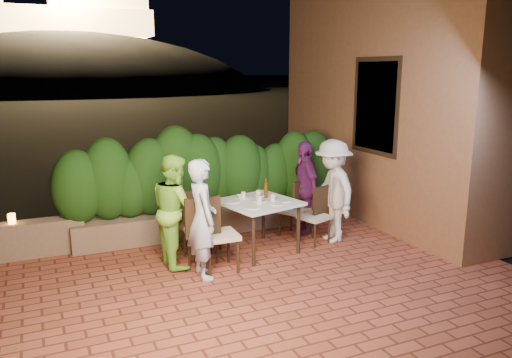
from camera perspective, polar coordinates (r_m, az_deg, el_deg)
ground at (r=6.12m, az=-0.23°, el=-12.70°), size 400.00×400.00×0.00m
terrace_floor at (r=6.56m, az=-2.03°, el=-11.44°), size 7.00×6.00×0.15m
building_wall at (r=9.16m, az=15.83°, el=11.48°), size 1.60×5.00×5.00m
window_pane at (r=8.31m, az=13.65°, el=8.09°), size 0.08×1.00×1.40m
window_frame at (r=8.30m, az=13.60°, el=8.09°), size 0.06×1.15×1.55m
planter at (r=8.11m, az=-5.52°, el=-4.67°), size 4.20×0.55×0.40m
hedge at (r=7.93m, az=-5.63°, el=0.52°), size 4.00×0.70×1.10m
parapet at (r=7.75m, az=-27.19°, el=-6.48°), size 2.20×0.30×0.50m
hill at (r=65.54m, az=-20.32°, el=5.90°), size 52.00×40.00×22.00m
fortress at (r=65.68m, az=-21.31°, el=18.55°), size 26.00×8.00×8.00m
dining_table at (r=7.19m, az=0.33°, el=-5.42°), size 1.18×1.18×0.75m
plate_nw at (r=6.73m, az=-0.37°, el=-3.28°), size 0.21×0.21×0.01m
plate_sw at (r=7.04m, az=-2.67°, el=-2.57°), size 0.22×0.22×0.01m
plate_ne at (r=7.09m, az=3.11°, el=-2.47°), size 0.22×0.22×0.01m
plate_se at (r=7.42m, az=0.66°, el=-1.79°), size 0.22×0.22×0.01m
plate_centre at (r=7.07m, az=0.37°, el=-2.50°), size 0.21×0.21×0.01m
plate_front at (r=6.92m, az=2.32°, el=-2.85°), size 0.20×0.20×0.01m
glass_nw at (r=6.92m, az=0.40°, el=-2.38°), size 0.07×0.07×0.12m
glass_sw at (r=7.16m, az=-1.45°, el=-1.90°), size 0.07×0.07×0.11m
glass_ne at (r=7.05m, az=1.96°, el=-2.14°), size 0.06×0.06×0.11m
glass_se at (r=7.22m, az=0.27°, el=-1.74°), size 0.07×0.07×0.12m
beer_bottle at (r=7.21m, az=1.14°, el=-1.02°), size 0.06×0.06×0.30m
bowl at (r=7.25m, az=-1.59°, el=-2.01°), size 0.17×0.17×0.04m
chair_left_front at (r=6.50m, az=-4.25°, el=-6.23°), size 0.48×0.48×1.00m
chair_left_back at (r=6.86m, az=-6.41°, el=-5.29°), size 0.51×0.51×1.00m
chair_right_front at (r=7.57m, az=6.67°, el=-4.18°), size 0.50×0.50×0.85m
chair_right_back at (r=7.86m, az=4.37°, el=-3.47°), size 0.53×0.53×0.86m
diner_blue at (r=6.25m, az=-6.17°, el=-4.57°), size 0.37×0.56×1.52m
diner_green at (r=6.70m, az=-9.17°, el=-3.51°), size 0.60×0.75×1.51m
diner_white at (r=7.62m, az=8.72°, el=-1.35°), size 0.63×1.04×1.56m
diner_purple at (r=7.98m, az=5.54°, el=-0.93°), size 0.48×0.91×1.48m
parapet_lamp at (r=7.65m, az=-26.14°, el=-4.10°), size 0.10×0.10×0.14m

